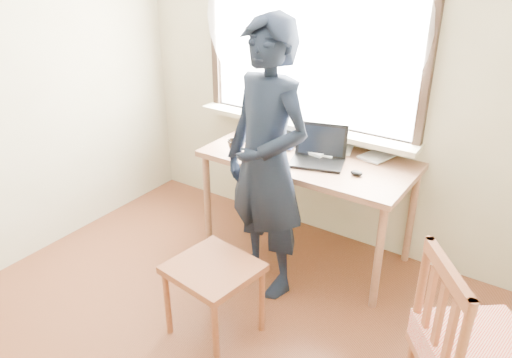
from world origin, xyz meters
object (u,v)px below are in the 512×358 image
Objects in this scene: mug_white at (316,140)px; person at (267,163)px; side_chair at (473,357)px; work_chair at (214,276)px; mug_dark at (234,146)px; desk at (308,167)px; laptop at (319,153)px.

person is (0.02, -0.72, 0.08)m from mug_white.
person reaches higher than mug_white.
person is (-1.47, 0.56, 0.38)m from side_chair.
mug_dark is at bearing 118.44° from work_chair.
mug_white is at bearing 106.65° from person.
desk is at bearing 25.46° from mug_dark.
side_chair is at bearing -37.63° from laptop.
side_chair is at bearing -36.55° from desk.
laptop is at bearing -58.09° from mug_white.
mug_white reaches higher than work_chair.
work_chair is 0.80m from person.
laptop is 0.63m from mug_dark.
side_chair is at bearing -5.46° from person.
desk is at bearing 143.45° from side_chair.
desk reaches higher than work_chair.
person is at bearing -88.71° from mug_white.
mug_white reaches higher than desk.
person reaches higher than laptop.
side_chair is (1.33, -1.02, -0.32)m from laptop.
person is (-0.05, -0.50, 0.21)m from desk.
laptop is at bearing -17.63° from desk.
laptop is at bearing 142.37° from side_chair.
side_chair is (1.49, -1.28, -0.30)m from mug_white.
laptop is 0.80× the size of work_chair.
mug_dark is at bearing 165.58° from person.
person is at bearing 91.72° from work_chair.
mug_dark reaches higher than mug_white.
mug_white is 0.06× the size of person.
desk is 0.26m from mug_white.
laptop reaches higher than desk.
work_chair is (0.47, -0.87, -0.44)m from mug_dark.
mug_white is 0.63m from mug_dark.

